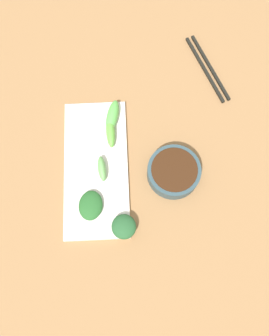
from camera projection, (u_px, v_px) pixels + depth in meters
The scene contains 9 objects.
tabletop at pixel (132, 172), 0.98m from camera, with size 2.10×2.10×0.02m, color #9A6E45.
sauce_bowl at pixel (174, 172), 0.94m from camera, with size 0.14×0.14×0.04m.
serving_plate at pixel (96, 168), 0.96m from camera, with size 0.17×0.37×0.01m, color silver.
broccoli_stalk_0 at pixel (112, 116), 0.99m from camera, with size 0.03×0.09×0.03m, color #5EBA51.
broccoli_leafy_1 at pixel (124, 227), 0.90m from camera, with size 0.06×0.06×0.03m, color #26572D.
broccoli_stalk_2 at pixel (102, 170), 0.94m from camera, with size 0.02×0.07×0.03m, color #6BAD5B.
broccoli_stalk_3 at pixel (111, 131), 0.97m from camera, with size 0.02×0.09×0.03m, color #63B141.
broccoli_leafy_4 at pixel (91, 205), 0.91m from camera, with size 0.06×0.08×0.02m, color #265E28.
chopsticks at pixel (207, 68), 1.06m from camera, with size 0.11×0.22×0.01m.
Camera 1 is at (0.01, 0.29, 0.94)m, focal length 39.41 mm.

